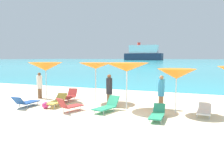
{
  "coord_description": "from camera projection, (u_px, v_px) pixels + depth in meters",
  "views": [
    {
      "loc": [
        3.69,
        -8.96,
        2.64
      ],
      "look_at": [
        -1.07,
        2.73,
        1.2
      ],
      "focal_mm": 36.99,
      "sensor_mm": 36.0,
      "label": 1
    }
  ],
  "objects": [
    {
      "name": "beachgoer_0",
      "position": [
        109.0,
        89.0,
        12.55
      ],
      "size": [
        0.33,
        0.33,
        1.75
      ],
      "rotation": [
        0.0,
        0.0,
        4.53
      ],
      "color": "brown",
      "rests_on": "ground_plane"
    },
    {
      "name": "beach_ball",
      "position": [
        45.0,
        105.0,
        12.02
      ],
      "size": [
        0.35,
        0.35,
        0.35
      ],
      "primitive_type": "sphere",
      "color": "#D83372",
      "rests_on": "ground_plane"
    },
    {
      "name": "cruise_ship",
      "position": [
        143.0,
        54.0,
        248.44
      ],
      "size": [
        41.54,
        10.74,
        19.0
      ],
      "rotation": [
        0.0,
        0.0,
        -0.04
      ],
      "color": "#262D47",
      "rests_on": "ocean_water"
    },
    {
      "name": "lounge_chair_5",
      "position": [
        56.0,
        101.0,
        12.55
      ],
      "size": [
        0.64,
        1.48,
        0.64
      ],
      "rotation": [
        0.0,
        0.0,
        0.02
      ],
      "color": "#D8BF4C",
      "rests_on": "ground_plane"
    },
    {
      "name": "umbrella_3",
      "position": [
        176.0,
        74.0,
        10.81
      ],
      "size": [
        1.9,
        1.9,
        2.13
      ],
      "color": "silver",
      "rests_on": "ground_plane"
    },
    {
      "name": "beachgoer_2",
      "position": [
        161.0,
        91.0,
        11.93
      ],
      "size": [
        0.33,
        0.33,
        1.74
      ],
      "rotation": [
        0.0,
        0.0,
        0.62
      ],
      "color": "#A3704C",
      "rests_on": "ground_plane"
    },
    {
      "name": "lounge_chair_0",
      "position": [
        204.0,
        110.0,
        10.48
      ],
      "size": [
        0.64,
        1.45,
        0.51
      ],
      "rotation": [
        0.0,
        0.0,
        -0.05
      ],
      "color": "white",
      "rests_on": "ground_plane"
    },
    {
      "name": "lounge_chair_1",
      "position": [
        69.0,
        105.0,
        11.3
      ],
      "size": [
        0.91,
        1.42,
        0.74
      ],
      "rotation": [
        0.0,
        0.0,
        2.82
      ],
      "color": "#A53333",
      "rests_on": "ground_plane"
    },
    {
      "name": "lounge_chair_2",
      "position": [
        107.0,
        106.0,
        11.33
      ],
      "size": [
        0.94,
        1.66,
        0.72
      ],
      "rotation": [
        0.0,
        0.0,
        -0.22
      ],
      "color": "#268C66",
      "rests_on": "ground_plane"
    },
    {
      "name": "lounge_chair_3",
      "position": [
        157.0,
        114.0,
        9.89
      ],
      "size": [
        0.6,
        1.57,
        0.58
      ],
      "rotation": [
        0.0,
        0.0,
        0.05
      ],
      "color": "#268C66",
      "rests_on": "ground_plane"
    },
    {
      "name": "umbrella_2",
      "position": [
        127.0,
        67.0,
        11.72
      ],
      "size": [
        2.35,
        2.35,
        2.39
      ],
      "color": "silver",
      "rests_on": "ground_plane"
    },
    {
      "name": "umbrella_0",
      "position": [
        46.0,
        67.0,
        13.84
      ],
      "size": [
        2.08,
        2.08,
        2.37
      ],
      "color": "silver",
      "rests_on": "ground_plane"
    },
    {
      "name": "lounge_chair_7",
      "position": [
        26.0,
        102.0,
        12.42
      ],
      "size": [
        0.64,
        1.55,
        0.65
      ],
      "rotation": [
        0.0,
        0.0,
        3.15
      ],
      "color": "#1E478C",
      "rests_on": "ground_plane"
    },
    {
      "name": "ground_plane",
      "position": [
        157.0,
        91.0,
        19.15
      ],
      "size": [
        50.0,
        100.0,
        0.3
      ],
      "primitive_type": "cube",
      "color": "beige"
    },
    {
      "name": "beachgoer_1",
      "position": [
        40.0,
        85.0,
        14.99
      ],
      "size": [
        0.35,
        0.35,
        1.69
      ],
      "rotation": [
        0.0,
        0.0,
        2.17
      ],
      "color": "brown",
      "rests_on": "ground_plane"
    },
    {
      "name": "lounge_chair_4",
      "position": [
        69.0,
        96.0,
        14.21
      ],
      "size": [
        0.81,
        1.58,
        0.69
      ],
      "rotation": [
        0.0,
        0.0,
        0.15
      ],
      "color": "#A53333",
      "rests_on": "ground_plane"
    },
    {
      "name": "umbrella_1",
      "position": [
        96.0,
        66.0,
        13.62
      ],
      "size": [
        2.01,
        2.01,
        2.35
      ],
      "color": "silver",
      "rests_on": "ground_plane"
    },
    {
      "name": "ocean_water",
      "position": [
        202.0,
        60.0,
        220.56
      ],
      "size": [
        650.0,
        440.0,
        0.02
      ],
      "primitive_type": "cube",
      "color": "#2DADBC",
      "rests_on": "ground_plane"
    }
  ]
}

